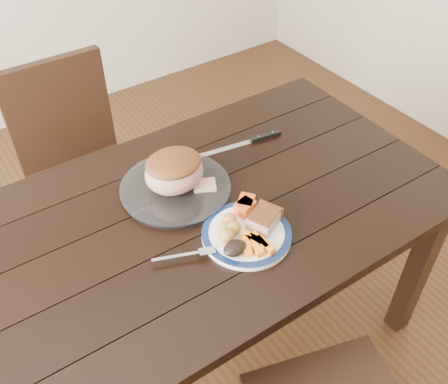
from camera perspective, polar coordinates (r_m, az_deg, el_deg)
ground at (r=2.13m, az=-2.17°, el=-16.72°), size 4.00×4.00×0.00m
dining_table at (r=1.60m, az=-2.77°, el=-4.49°), size 1.61×0.92×0.75m
chair_far at (r=2.17m, az=-16.30°, el=3.48°), size 0.42×0.43×0.93m
dinner_plate at (r=1.45m, az=2.59°, el=-4.88°), size 0.26×0.26×0.02m
plate_rim at (r=1.45m, az=2.60°, el=-4.65°), size 0.26×0.26×0.02m
serving_platter at (r=1.60m, az=-5.54°, el=0.33°), size 0.34×0.34×0.02m
pork_slice at (r=1.45m, az=4.59°, el=-3.15°), size 0.11×0.10×0.04m
roasted_potatoes at (r=1.43m, az=0.54°, el=-4.13°), size 0.09×0.09×0.04m
carrot_batons at (r=1.40m, az=3.65°, el=-5.92°), size 0.08×0.11×0.02m
pumpkin_wedges at (r=1.49m, az=2.48°, el=-1.55°), size 0.08×0.08×0.04m
dark_mushroom at (r=1.38m, az=1.28°, el=-6.43°), size 0.07×0.05×0.03m
fork at (r=1.39m, az=-4.06°, el=-7.15°), size 0.17×0.08×0.00m
roast_joint at (r=1.56m, az=-5.71°, el=2.24°), size 0.19×0.16×0.12m
cut_slice at (r=1.58m, az=-2.24°, el=0.73°), size 0.09×0.08×0.02m
carving_knife at (r=1.81m, az=3.65°, el=6.06°), size 0.32×0.07×0.01m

